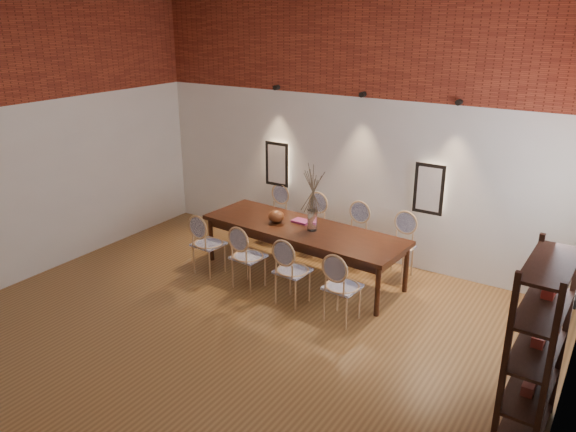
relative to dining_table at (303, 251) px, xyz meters
The scene contains 22 objects.
floor 2.41m from the dining_table, 86.10° to the right, with size 7.00×7.00×0.02m, color brown.
wall_back 2.01m from the dining_table, 82.19° to the left, with size 7.00×0.10×4.00m, color silver.
brick_band_back 3.09m from the dining_table, 81.70° to the left, with size 7.00×0.02×1.50m, color maroon.
niche_left 1.82m from the dining_table, 136.51° to the left, with size 0.36×0.06×0.66m, color #FFEAC6.
niche_right 2.04m from the dining_table, 36.45° to the left, with size 0.36×0.06×0.66m, color #FFEAC6.
spot_fixture_left 2.67m from the dining_table, 137.32° to the left, with size 0.08×0.08×0.10m, color black.
spot_fixture_mid 2.44m from the dining_table, 70.98° to the left, with size 0.08×0.08×0.10m, color black.
spot_fixture_right 2.99m from the dining_table, 30.78° to the left, with size 0.08×0.08×0.10m, color black.
dining_table is the anchor object (origin of this frame).
chair_near_a 1.39m from the dining_table, 150.24° to the right, with size 0.44×0.44×0.94m, color tan, non-canonical shape.
chair_near_b 0.87m from the dining_table, 120.53° to the right, with size 0.44×0.44×0.94m, color tan, non-canonical shape.
chair_near_c 0.87m from the dining_table, 67.78° to the right, with size 0.44×0.44×0.94m, color tan, non-canonical shape.
chair_near_d 1.39m from the dining_table, 38.06° to the right, with size 0.44×0.44×0.94m, color tan, non-canonical shape.
chair_far_a 1.39m from the dining_table, 141.94° to the left, with size 0.44×0.44×0.94m, color tan, non-canonical shape.
chair_far_b 0.87m from the dining_table, 112.22° to the left, with size 0.44×0.44×0.94m, color tan, non-canonical shape.
chair_far_c 0.87m from the dining_table, 59.47° to the left, with size 0.44×0.44×0.94m, color tan, non-canonical shape.
chair_far_d 1.39m from the dining_table, 29.76° to the left, with size 0.44×0.44×0.94m, color tan, non-canonical shape.
vase 0.55m from the dining_table, ahead, with size 0.14×0.14×0.30m, color silver.
dried_branches 0.99m from the dining_table, ahead, with size 0.50×0.50×0.70m, color #4E4230, non-canonical shape.
bowl 0.65m from the dining_table, behind, with size 0.24×0.24×0.18m, color #602F15.
book 0.45m from the dining_table, 126.48° to the left, with size 0.26×0.18×0.03m, color #922E65.
shelving_rack 3.91m from the dining_table, 27.34° to the right, with size 0.38×1.00×1.80m, color black, non-canonical shape.
Camera 1 is at (3.70, -4.11, 3.67)m, focal length 35.00 mm.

